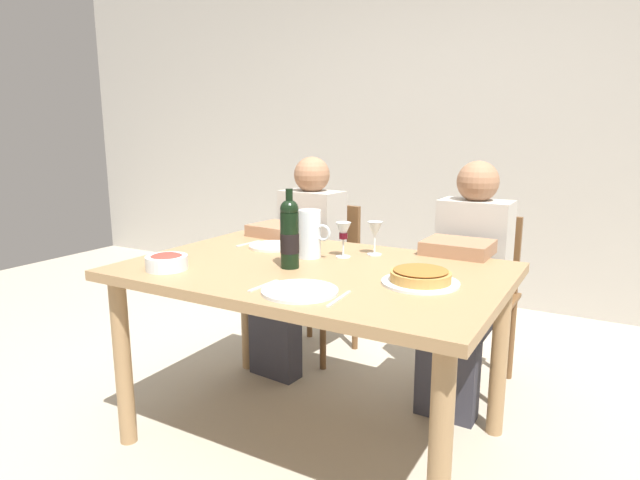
# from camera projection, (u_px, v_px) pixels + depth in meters

# --- Properties ---
(ground_plane) EXTENTS (8.00, 8.00, 0.00)m
(ground_plane) POSITION_uv_depth(u_px,v_px,m) (314.00, 436.00, 2.30)
(ground_plane) COLOR #B2A893
(back_wall) EXTENTS (8.00, 0.10, 2.80)m
(back_wall) POSITION_uv_depth(u_px,v_px,m) (468.00, 117.00, 3.96)
(back_wall) COLOR #B2ADA3
(back_wall) RESTS_ON ground
(dining_table) EXTENTS (1.50, 1.00, 0.76)m
(dining_table) POSITION_uv_depth(u_px,v_px,m) (314.00, 289.00, 2.16)
(dining_table) COLOR #9E7A51
(dining_table) RESTS_ON ground
(wine_bottle) EXTENTS (0.08, 0.08, 0.32)m
(wine_bottle) POSITION_uv_depth(u_px,v_px,m) (290.00, 234.00, 2.10)
(wine_bottle) COLOR black
(wine_bottle) RESTS_ON dining_table
(water_pitcher) EXTENTS (0.16, 0.10, 0.21)m
(water_pitcher) POSITION_uv_depth(u_px,v_px,m) (310.00, 237.00, 2.28)
(water_pitcher) COLOR silver
(water_pitcher) RESTS_ON dining_table
(baked_tart) EXTENTS (0.28, 0.28, 0.06)m
(baked_tart) POSITION_uv_depth(u_px,v_px,m) (421.00, 277.00, 1.89)
(baked_tart) COLOR silver
(baked_tart) RESTS_ON dining_table
(salad_bowl) EXTENTS (0.16, 0.16, 0.07)m
(salad_bowl) POSITION_uv_depth(u_px,v_px,m) (167.00, 261.00, 2.09)
(salad_bowl) COLOR silver
(salad_bowl) RESTS_ON dining_table
(wine_glass_left_diner) EXTENTS (0.07, 0.07, 0.15)m
(wine_glass_left_diner) POSITION_uv_depth(u_px,v_px,m) (375.00, 231.00, 2.33)
(wine_glass_left_diner) COLOR silver
(wine_glass_left_diner) RESTS_ON dining_table
(wine_glass_right_diner) EXTENTS (0.07, 0.07, 0.15)m
(wine_glass_right_diner) POSITION_uv_depth(u_px,v_px,m) (343.00, 233.00, 2.28)
(wine_glass_right_diner) COLOR silver
(wine_glass_right_diner) RESTS_ON dining_table
(dinner_plate_left_setting) EXTENTS (0.26, 0.26, 0.01)m
(dinner_plate_left_setting) POSITION_uv_depth(u_px,v_px,m) (300.00, 291.00, 1.80)
(dinner_plate_left_setting) COLOR silver
(dinner_plate_left_setting) RESTS_ON dining_table
(dinner_plate_right_setting) EXTENTS (0.23, 0.23, 0.01)m
(dinner_plate_right_setting) POSITION_uv_depth(u_px,v_px,m) (274.00, 246.00, 2.50)
(dinner_plate_right_setting) COLOR silver
(dinner_plate_right_setting) RESTS_ON dining_table
(fork_left_setting) EXTENTS (0.02, 0.16, 0.00)m
(fork_left_setting) POSITION_uv_depth(u_px,v_px,m) (264.00, 286.00, 1.87)
(fork_left_setting) COLOR silver
(fork_left_setting) RESTS_ON dining_table
(knife_left_setting) EXTENTS (0.02, 0.18, 0.00)m
(knife_left_setting) POSITION_uv_depth(u_px,v_px,m) (339.00, 299.00, 1.72)
(knife_left_setting) COLOR silver
(knife_left_setting) RESTS_ON dining_table
(knife_right_setting) EXTENTS (0.03, 0.18, 0.00)m
(knife_right_setting) POSITION_uv_depth(u_px,v_px,m) (301.00, 250.00, 2.43)
(knife_right_setting) COLOR silver
(knife_right_setting) RESTS_ON dining_table
(spoon_right_setting) EXTENTS (0.03, 0.16, 0.00)m
(spoon_right_setting) POSITION_uv_depth(u_px,v_px,m) (248.00, 244.00, 2.57)
(spoon_right_setting) COLOR silver
(spoon_right_setting) RESTS_ON dining_table
(chair_left) EXTENTS (0.44, 0.44, 0.87)m
(chair_left) POSITION_uv_depth(u_px,v_px,m) (324.00, 268.00, 3.15)
(chair_left) COLOR brown
(chair_left) RESTS_ON ground
(diner_left) EXTENTS (0.37, 0.53, 1.16)m
(diner_left) POSITION_uv_depth(u_px,v_px,m) (300.00, 257.00, 2.94)
(diner_left) COLOR #B7B2A8
(diner_left) RESTS_ON ground
(chair_right) EXTENTS (0.41, 0.41, 0.87)m
(chair_right) POSITION_uv_depth(u_px,v_px,m) (477.00, 288.00, 2.76)
(chair_right) COLOR brown
(chair_right) RESTS_ON ground
(diner_right) EXTENTS (0.34, 0.51, 1.16)m
(diner_right) POSITION_uv_depth(u_px,v_px,m) (466.00, 277.00, 2.53)
(diner_right) COLOR #B7B2A8
(diner_right) RESTS_ON ground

